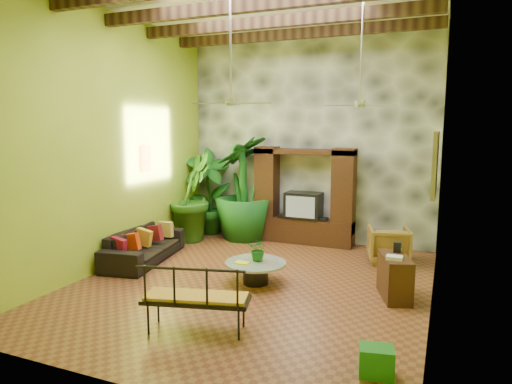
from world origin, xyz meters
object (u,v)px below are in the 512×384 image
at_px(ceiling_fan_back, 360,93).
at_px(tall_plant_c, 244,188).
at_px(side_console, 395,277).
at_px(tall_plant_b, 191,196).
at_px(wicker_armchair, 389,245).
at_px(sofa, 144,245).
at_px(entertainment_center, 304,203).
at_px(coffee_table, 256,270).
at_px(ceiling_fan_front, 231,89).
at_px(tall_plant_a, 209,192).
at_px(iron_bench, 193,295).
at_px(green_bin, 376,361).

height_order(ceiling_fan_back, tall_plant_c, ceiling_fan_back).
bearing_deg(side_console, tall_plant_b, 138.66).
relative_size(ceiling_fan_back, tall_plant_b, 0.86).
bearing_deg(wicker_armchair, sofa, 6.75).
relative_size(entertainment_center, coffee_table, 2.20).
xyz_separation_m(entertainment_center, tall_plant_b, (-2.65, -0.78, 0.12)).
distance_m(ceiling_fan_front, side_console, 4.08).
height_order(entertainment_center, wicker_armchair, entertainment_center).
relative_size(tall_plant_a, side_console, 2.51).
xyz_separation_m(tall_plant_c, iron_bench, (1.51, -5.03, -0.74)).
bearing_deg(tall_plant_b, coffee_table, -40.49).
bearing_deg(ceiling_fan_front, coffee_table, 61.03).
xyz_separation_m(wicker_armchair, side_console, (0.33, -1.99, -0.02)).
bearing_deg(sofa, side_console, -101.16).
bearing_deg(side_console, ceiling_fan_back, 113.19).
distance_m(entertainment_center, coffee_table, 3.17).
xyz_separation_m(ceiling_fan_back, side_console, (0.82, -0.90, -3.05)).
xyz_separation_m(sofa, side_console, (5.07, -0.13, 0.02)).
bearing_deg(sofa, wicker_armchair, -78.30).
distance_m(sofa, green_bin, 5.79).
bearing_deg(side_console, green_bin, -107.69).
bearing_deg(tall_plant_a, iron_bench, -63.51).
bearing_deg(iron_bench, tall_plant_b, 106.45).
bearing_deg(tall_plant_c, wicker_armchair, -10.32).
height_order(ceiling_fan_back, wicker_armchair, ceiling_fan_back).
bearing_deg(green_bin, tall_plant_c, 127.63).
bearing_deg(tall_plant_a, coffee_table, -49.22).
xyz_separation_m(sofa, green_bin, (5.15, -2.64, -0.16)).
height_order(ceiling_fan_back, iron_bench, ceiling_fan_back).
bearing_deg(tall_plant_a, side_console, -28.88).
distance_m(tall_plant_a, tall_plant_c, 1.06).
bearing_deg(green_bin, wicker_armchair, 95.13).
bearing_deg(wicker_armchair, tall_plant_b, -15.46).
bearing_deg(tall_plant_b, entertainment_center, 16.46).
bearing_deg(tall_plant_b, side_console, -22.02).
bearing_deg(ceiling_fan_front, sofa, 161.31).
height_order(tall_plant_a, tall_plant_c, tall_plant_c).
relative_size(tall_plant_a, coffee_table, 2.04).
relative_size(wicker_armchair, coffee_table, 0.75).
bearing_deg(tall_plant_b, sofa, -90.00).
distance_m(wicker_armchair, tall_plant_b, 4.79).
xyz_separation_m(tall_plant_a, tall_plant_b, (-0.13, -0.68, -0.03)).
height_order(sofa, tall_plant_b, tall_plant_b).
bearing_deg(tall_plant_b, tall_plant_c, 26.51).
bearing_deg(ceiling_fan_back, iron_bench, -115.54).
distance_m(entertainment_center, side_console, 3.78).
distance_m(entertainment_center, tall_plant_a, 2.53).
relative_size(ceiling_fan_front, coffee_table, 1.70).
distance_m(entertainment_center, tall_plant_c, 1.52).
xyz_separation_m(coffee_table, iron_bench, (-0.02, -2.14, 0.28)).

